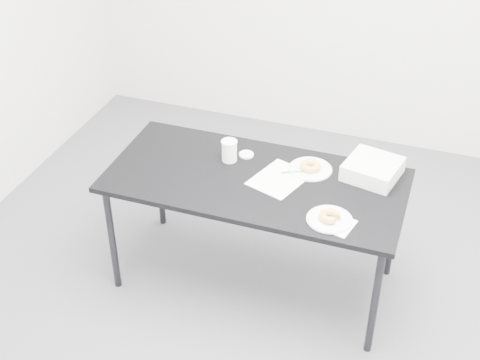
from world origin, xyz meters
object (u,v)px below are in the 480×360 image
(scorecard, at_px, (279,179))
(donut_far, at_px, (310,166))
(plate_far, at_px, (310,169))
(plate_near, at_px, (329,219))
(table, at_px, (255,187))
(donut_near, at_px, (330,216))
(bakery_box, at_px, (373,169))
(pen, at_px, (294,172))
(coffee_cup, at_px, (229,151))

(scorecard, relative_size, donut_far, 2.74)
(scorecard, distance_m, donut_far, 0.20)
(plate_far, relative_size, donut_far, 2.13)
(plate_near, distance_m, donut_far, 0.45)
(table, xyz_separation_m, scorecard, (0.12, 0.04, 0.06))
(donut_near, height_order, donut_far, same)
(scorecard, relative_size, plate_near, 1.35)
(plate_near, relative_size, bakery_box, 0.84)
(table, height_order, plate_far, plate_far)
(plate_far, relative_size, bakery_box, 0.88)
(scorecard, xyz_separation_m, plate_far, (0.13, 0.14, 0.00))
(pen, bearing_deg, donut_near, -75.50)
(table, relative_size, plate_near, 7.03)
(pen, bearing_deg, plate_near, -75.50)
(donut_near, distance_m, coffee_cup, 0.74)
(pen, bearing_deg, coffee_cup, 155.15)
(scorecard, xyz_separation_m, bakery_box, (0.46, 0.19, 0.04))
(plate_far, height_order, bakery_box, bakery_box)
(pen, xyz_separation_m, plate_near, (0.28, -0.34, -0.00))
(scorecard, bearing_deg, bakery_box, 41.33)
(pen, xyz_separation_m, donut_far, (0.07, 0.06, 0.02))
(scorecard, height_order, plate_near, plate_near)
(scorecard, relative_size, plate_far, 1.29)
(scorecard, distance_m, bakery_box, 0.50)
(donut_far, bearing_deg, coffee_cup, -172.68)
(table, xyz_separation_m, plate_far, (0.26, 0.18, 0.06))
(donut_far, bearing_deg, scorecard, -133.40)
(pen, bearing_deg, donut_far, 15.40)
(plate_near, height_order, bakery_box, bakery_box)
(pen, xyz_separation_m, coffee_cup, (-0.38, 0.00, 0.06))
(plate_near, distance_m, donut_near, 0.02)
(coffee_cup, bearing_deg, donut_far, 7.32)
(plate_near, bearing_deg, donut_near, -90.00)
(donut_near, bearing_deg, bakery_box, 74.39)
(donut_near, relative_size, bakery_box, 0.40)
(bakery_box, bearing_deg, table, -146.38)
(plate_far, bearing_deg, donut_far, 0.00)
(plate_near, relative_size, donut_far, 2.03)
(table, relative_size, coffee_cup, 12.77)
(donut_far, bearing_deg, bakery_box, 8.89)
(bakery_box, bearing_deg, donut_far, -159.04)
(scorecard, xyz_separation_m, plate_near, (0.34, -0.26, 0.00))
(donut_far, height_order, coffee_cup, coffee_cup)
(scorecard, relative_size, bakery_box, 1.13)
(scorecard, bearing_deg, pen, 71.90)
(pen, distance_m, plate_near, 0.44)
(scorecard, xyz_separation_m, coffee_cup, (-0.32, 0.08, 0.06))
(table, height_order, bakery_box, bakery_box)
(bakery_box, bearing_deg, coffee_cup, -159.95)
(donut_far, xyz_separation_m, bakery_box, (0.33, 0.05, 0.02))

